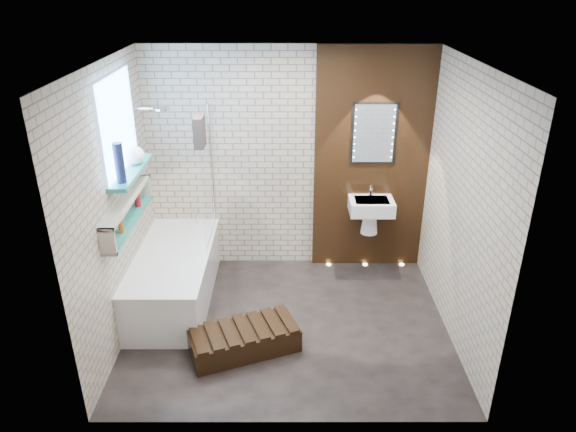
{
  "coord_description": "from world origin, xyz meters",
  "views": [
    {
      "loc": [
        -0.0,
        -4.45,
        3.29
      ],
      "look_at": [
        0.0,
        0.15,
        1.15
      ],
      "focal_mm": 33.05,
      "sensor_mm": 36.0,
      "label": 1
    }
  ],
  "objects_px": {
    "led_mirror": "(374,134)",
    "bathtub": "(175,276)",
    "washbasin": "(371,211)",
    "bath_screen": "(207,176)",
    "walnut_step": "(244,340)"
  },
  "relations": [
    {
      "from": "led_mirror",
      "to": "bathtub",
      "type": "bearing_deg",
      "value": -160.22
    },
    {
      "from": "bathtub",
      "to": "washbasin",
      "type": "distance_m",
      "value": 2.32
    },
    {
      "from": "bath_screen",
      "to": "washbasin",
      "type": "distance_m",
      "value": 1.89
    },
    {
      "from": "bathtub",
      "to": "led_mirror",
      "type": "relative_size",
      "value": 2.49
    },
    {
      "from": "washbasin",
      "to": "bath_screen",
      "type": "bearing_deg",
      "value": -174.22
    },
    {
      "from": "bathtub",
      "to": "led_mirror",
      "type": "distance_m",
      "value": 2.68
    },
    {
      "from": "led_mirror",
      "to": "walnut_step",
      "type": "height_order",
      "value": "led_mirror"
    },
    {
      "from": "washbasin",
      "to": "led_mirror",
      "type": "height_order",
      "value": "led_mirror"
    },
    {
      "from": "bath_screen",
      "to": "led_mirror",
      "type": "xyz_separation_m",
      "value": [
        1.82,
        0.34,
        0.37
      ]
    },
    {
      "from": "led_mirror",
      "to": "bath_screen",
      "type": "bearing_deg",
      "value": -169.34
    },
    {
      "from": "washbasin",
      "to": "walnut_step",
      "type": "height_order",
      "value": "washbasin"
    },
    {
      "from": "bath_screen",
      "to": "led_mirror",
      "type": "relative_size",
      "value": 2.0
    },
    {
      "from": "bath_screen",
      "to": "walnut_step",
      "type": "relative_size",
      "value": 1.39
    },
    {
      "from": "bathtub",
      "to": "bath_screen",
      "type": "xyz_separation_m",
      "value": [
        0.35,
        0.44,
        0.99
      ]
    },
    {
      "from": "washbasin",
      "to": "led_mirror",
      "type": "bearing_deg",
      "value": 90.0
    }
  ]
}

